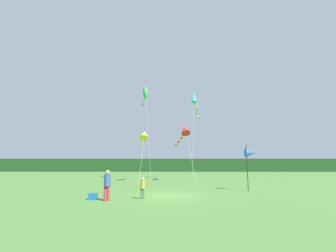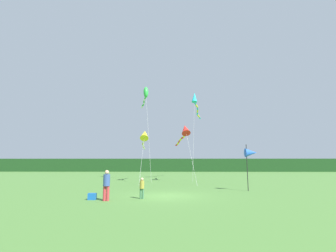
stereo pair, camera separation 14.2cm
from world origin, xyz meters
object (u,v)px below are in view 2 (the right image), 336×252
(cooler_box, at_px, (92,196))
(kite_green, at_px, (146,94))
(person_child, at_px, (142,187))
(person_adult, at_px, (106,184))
(kite_cyan, at_px, (195,101))
(kite_yellow, at_px, (144,136))
(banner_flag_pole, at_px, (251,153))
(kite_red, at_px, (185,131))

(cooler_box, bearing_deg, kite_green, 85.88)
(person_child, relative_size, cooler_box, 2.74)
(person_adult, bearing_deg, kite_green, 89.12)
(person_adult, xyz_separation_m, kite_cyan, (6.97, 17.92, 9.50))
(kite_yellow, height_order, kite_green, kite_green)
(person_child, xyz_separation_m, kite_cyan, (4.99, 17.05, 9.78))
(person_adult, xyz_separation_m, kite_yellow, (0.51, 14.54, 4.39))
(person_adult, relative_size, kite_green, 0.14)
(banner_flag_pole, bearing_deg, person_adult, -152.83)
(banner_flag_pole, relative_size, kite_cyan, 0.31)
(cooler_box, xyz_separation_m, kite_red, (6.28, 13.91, 5.77))
(kite_yellow, relative_size, kite_cyan, 0.78)
(cooler_box, xyz_separation_m, kite_yellow, (1.46, 14.11, 5.19))
(banner_flag_pole, distance_m, kite_green, 17.68)
(cooler_box, height_order, kite_red, kite_red)
(cooler_box, distance_m, kite_red, 16.32)
(banner_flag_pole, distance_m, kite_cyan, 15.12)
(banner_flag_pole, bearing_deg, kite_green, 129.27)
(kite_yellow, bearing_deg, banner_flag_pole, -44.17)
(person_child, xyz_separation_m, kite_green, (-1.71, 16.39, 10.61))
(kite_cyan, bearing_deg, kite_red, -114.60)
(kite_cyan, relative_size, kite_green, 0.94)
(kite_green, bearing_deg, kite_cyan, 5.67)
(cooler_box, bearing_deg, kite_red, 65.71)
(kite_yellow, distance_m, kite_red, 4.86)
(person_adult, height_order, kite_yellow, kite_yellow)
(kite_cyan, distance_m, kite_green, 6.79)
(person_adult, distance_m, kite_cyan, 21.45)
(kite_red, distance_m, kite_cyan, 6.00)
(person_child, xyz_separation_m, kite_red, (3.35, 13.47, 5.25))
(person_child, relative_size, kite_cyan, 0.11)
(kite_yellow, bearing_deg, kite_cyan, 27.62)
(banner_flag_pole, xyz_separation_m, kite_yellow, (-9.61, 9.34, 2.43))
(person_adult, distance_m, kite_yellow, 15.20)
(person_adult, height_order, person_child, person_adult)
(kite_yellow, xyz_separation_m, kite_cyan, (6.46, 3.38, 5.11))
(cooler_box, bearing_deg, person_child, 8.51)
(person_adult, xyz_separation_m, banner_flag_pole, (10.12, 5.20, 1.96))
(cooler_box, height_order, kite_yellow, kite_yellow)
(cooler_box, bearing_deg, person_adult, -24.44)
(person_adult, relative_size, kite_red, 0.20)
(person_child, bearing_deg, kite_cyan, 73.68)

